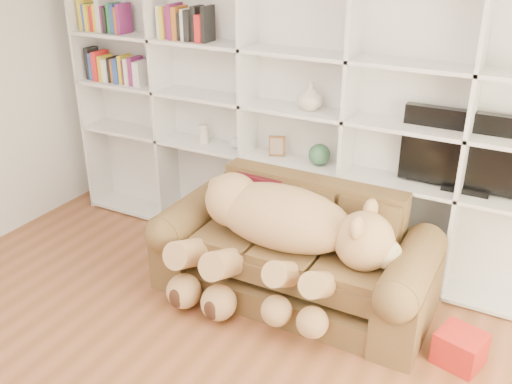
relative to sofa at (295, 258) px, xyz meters
The scene contains 13 objects.
wall_back 1.33m from the sofa, 109.88° to the left, with size 5.00×0.02×2.70m, color white.
bookshelf 1.29m from the sofa, 128.63° to the left, with size 4.43×0.35×2.40m.
sofa is the anchor object (origin of this frame).
teddy_bear 0.34m from the sofa, 109.76° to the right, with size 1.60×0.87×0.93m.
throw_pillow 0.55m from the sofa, 160.98° to the left, with size 0.41×0.13×0.41m, color #4F0D1A.
gift_box 1.32m from the sofa, ahead, with size 0.29×0.27×0.23m, color red.
tv 1.50m from the sofa, 31.57° to the left, with size 1.01×0.18×0.59m.
picture_frame 0.99m from the sofa, 127.17° to the left, with size 0.14×0.03×0.18m, color brown.
green_vase 0.87m from the sofa, 97.39° to the left, with size 0.18×0.18×0.18m, color #305D3D.
figurine_tall 1.47m from the sofa, 153.13° to the left, with size 0.08×0.08×0.16m, color beige.
figurine_short 1.46m from the sofa, 152.92° to the left, with size 0.08×0.08×0.13m, color beige.
snow_globe 1.21m from the sofa, 144.92° to the left, with size 0.10×0.10×0.10m, color silver.
shelf_vase 1.26m from the sofa, 106.54° to the left, with size 0.21×0.21×0.22m, color beige.
Camera 1 is at (1.80, -1.72, 2.62)m, focal length 40.00 mm.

